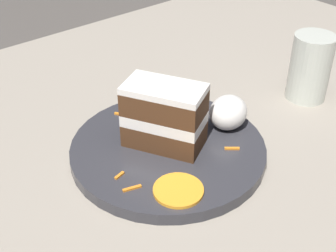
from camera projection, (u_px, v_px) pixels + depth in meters
The scene contains 8 objects.
ground_plane at pixel (197, 162), 0.72m from camera, with size 6.00×6.00×0.00m, color #4C4742.
dining_table at pixel (197, 154), 0.71m from camera, with size 1.36×1.03×0.03m, color gray.
plate at pixel (168, 150), 0.68m from camera, with size 0.28×0.28×0.02m, color #333338.
cake_slice at pixel (164, 116), 0.65m from camera, with size 0.11×0.13×0.09m.
cream_dollop at pixel (228, 112), 0.70m from camera, with size 0.06×0.05×0.05m, color white.
orange_garnish at pixel (178, 190), 0.59m from camera, with size 0.06×0.06×0.00m, color orange.
carrot_shreds_scatter at pixel (150, 144), 0.68m from camera, with size 0.18×0.19×0.00m.
drinking_glass at pixel (309, 72), 0.79m from camera, with size 0.07×0.07×0.11m.
Camera 1 is at (0.40, 0.40, 0.45)m, focal length 50.00 mm.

